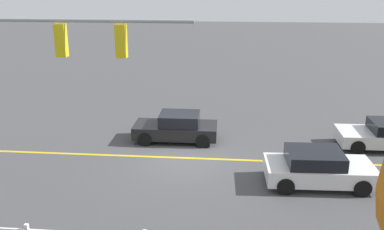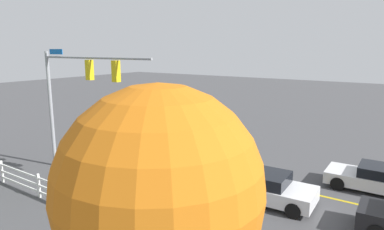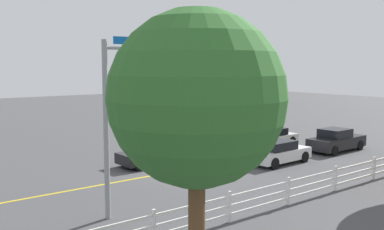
{
  "view_description": "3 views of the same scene",
  "coord_description": "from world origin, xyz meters",
  "px_view_note": "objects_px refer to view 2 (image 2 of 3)",
  "views": [
    {
      "loc": [
        -1.9,
        17.09,
        7.53
      ],
      "look_at": [
        -0.4,
        0.7,
        2.21
      ],
      "focal_mm": 40.1,
      "sensor_mm": 36.0,
      "label": 1
    },
    {
      "loc": [
        -10.38,
        15.46,
        6.69
      ],
      "look_at": [
        -0.7,
        1.16,
        3.31
      ],
      "focal_mm": 31.52,
      "sensor_mm": 36.0,
      "label": 2
    },
    {
      "loc": [
        14.11,
        18.81,
        5.68
      ],
      "look_at": [
        0.59,
        1.49,
        3.18
      ],
      "focal_mm": 41.43,
      "sensor_mm": 36.0,
      "label": 3
    }
  ],
  "objects_px": {
    "car_0": "(204,146)",
    "car_1": "(374,178)",
    "car_3": "(267,187)",
    "tree_0": "(160,188)"
  },
  "relations": [
    {
      "from": "car_0",
      "to": "car_1",
      "type": "height_order",
      "value": "car_0"
    },
    {
      "from": "car_1",
      "to": "car_3",
      "type": "bearing_deg",
      "value": 45.93
    },
    {
      "from": "car_3",
      "to": "car_1",
      "type": "bearing_deg",
      "value": 44.47
    },
    {
      "from": "car_1",
      "to": "tree_0",
      "type": "distance_m",
      "value": 13.5
    },
    {
      "from": "car_0",
      "to": "tree_0",
      "type": "height_order",
      "value": "tree_0"
    },
    {
      "from": "car_3",
      "to": "tree_0",
      "type": "distance_m",
      "value": 9.47
    },
    {
      "from": "tree_0",
      "to": "car_3",
      "type": "bearing_deg",
      "value": -82.61
    },
    {
      "from": "car_3",
      "to": "tree_0",
      "type": "relative_size",
      "value": 0.67
    },
    {
      "from": "car_0",
      "to": "tree_0",
      "type": "relative_size",
      "value": 0.65
    },
    {
      "from": "car_0",
      "to": "car_1",
      "type": "xyz_separation_m",
      "value": [
        -9.68,
        0.03,
        -0.05
      ]
    }
  ]
}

